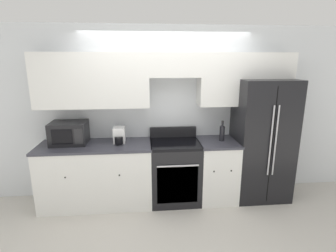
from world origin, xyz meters
The scene contains 9 objects.
ground_plane centered at (0.00, 0.00, 0.00)m, with size 12.00×12.00×0.00m, color beige.
wall_back centered at (-0.01, 0.58, 1.52)m, with size 8.00×0.39×2.60m.
lower_cabinets_left centered at (-1.05, 0.31, 0.46)m, with size 1.62×0.64×0.93m.
lower_cabinets_right centered at (0.75, 0.31, 0.46)m, with size 0.58×0.64×0.93m.
oven_range centered at (0.11, 0.31, 0.47)m, with size 0.73×0.65×1.09m.
refrigerator centered at (1.44, 0.39, 0.92)m, with size 0.82×0.81×1.83m.
microwave centered at (-1.42, 0.40, 1.09)m, with size 0.50×0.39×0.32m.
bottle centered at (0.81, 0.32, 1.05)m, with size 0.08×0.08×0.31m.
coffee_maker centered at (-0.71, 0.38, 1.03)m, with size 0.17×0.27×0.23m.
Camera 1 is at (-0.34, -3.33, 2.12)m, focal length 28.00 mm.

